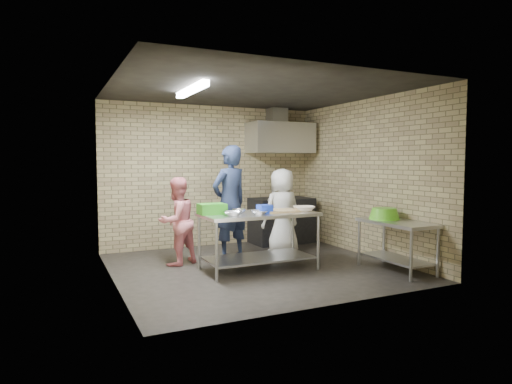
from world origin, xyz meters
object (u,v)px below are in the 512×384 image
green_crate (212,209)px  bottle_red (278,142)px  bottle_green (295,143)px  prep_table (259,241)px  stove (281,220)px  side_counter (396,246)px  green_basin (384,214)px  woman_white (282,212)px  woman_pink (177,221)px  blue_tub (265,209)px  man_navy (230,203)px

green_crate → bottle_red: bottle_red is taller
bottle_red → bottle_green: 0.40m
prep_table → stove: size_ratio=1.44×
stove → side_counter: bearing=-80.7°
stove → green_basin: green_basin is taller
woman_white → bottle_red: bearing=-120.6°
prep_table → bottle_red: size_ratio=9.61×
green_basin → woman_white: (-0.94, 1.53, -0.08)m
woman_pink → prep_table: bearing=115.5°
woman_white → prep_table: bearing=38.5°
green_crate → woman_pink: woman_pink is taller
side_counter → green_basin: 0.52m
blue_tub → woman_white: woman_white is taller
side_counter → blue_tub: bearing=154.2°
green_basin → man_navy: bearing=141.5°
green_basin → bottle_green: bottle_green is taller
green_crate → blue_tub: 0.78m
side_counter → bottle_red: (-0.40, 2.99, 1.65)m
prep_table → stove: (1.37, 1.80, 0.02)m
bottle_red → woman_pink: 3.04m
side_counter → blue_tub: (-1.77, 0.85, 0.55)m
prep_table → man_navy: bearing=99.1°
blue_tub → bottle_red: (1.37, 2.14, 1.10)m
side_counter → woman_white: size_ratio=0.80×
woman_pink → woman_white: woman_white is taller
green_crate → woman_white: (1.56, 0.71, -0.19)m
blue_tub → prep_table: bearing=116.6°
green_crate → man_navy: size_ratio=0.20×
blue_tub → stove: bearing=55.2°
green_crate → woman_white: 1.72m
green_crate → prep_table: bearing=-9.7°
bottle_red → bottle_green: size_ratio=1.20×
green_crate → bottle_green: size_ratio=2.56×
green_basin → side_counter: bearing=-85.4°
stove → green_basin: (0.43, -2.50, 0.38)m
blue_tub → bottle_red: bottle_red is taller
side_counter → woman_pink: bearing=148.0°
side_counter → blue_tub: 2.04m
prep_table → woman_pink: 1.35m
prep_table → woman_white: 1.23m
bottle_red → woman_white: 1.85m
man_navy → woman_pink: (-0.90, -0.01, -0.26)m
bottle_red → green_basin: bearing=-82.1°
blue_tub → woman_pink: woman_pink is taller
prep_table → green_basin: size_ratio=3.76×
stove → blue_tub: blue_tub is taller
green_basin → woman_pink: (-2.83, 1.53, -0.14)m
green_crate → bottle_red: (2.12, 1.92, 1.09)m
woman_white → green_crate: bearing=18.9°
bottle_red → man_navy: bearing=-142.2°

